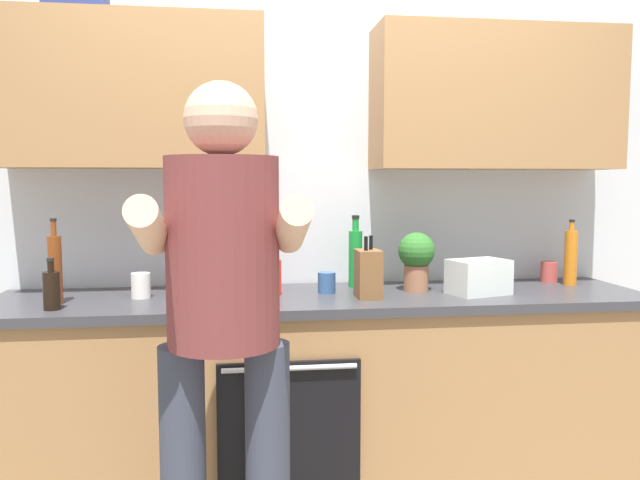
% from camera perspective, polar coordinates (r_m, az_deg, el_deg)
% --- Properties ---
extents(back_wall_unit, '(4.00, 0.38, 2.50)m').
position_cam_1_polar(back_wall_unit, '(2.97, -0.31, 7.30)').
color(back_wall_unit, silver).
rests_on(back_wall_unit, ground).
extents(counter, '(2.84, 0.67, 0.90)m').
position_cam_1_polar(counter, '(2.86, 0.47, -13.90)').
color(counter, '#A37547').
rests_on(counter, ground).
extents(person_standing, '(0.49, 0.45, 1.69)m').
position_cam_1_polar(person_standing, '(1.93, -8.75, -6.45)').
color(person_standing, '#383D4C').
rests_on(person_standing, ground).
extents(bottle_juice, '(0.06, 0.06, 0.31)m').
position_cam_1_polar(bottle_juice, '(3.21, 21.83, -1.45)').
color(bottle_juice, orange).
rests_on(bottle_juice, counter).
extents(bottle_soda, '(0.06, 0.06, 0.34)m').
position_cam_1_polar(bottle_soda, '(2.93, 3.24, -1.53)').
color(bottle_soda, '#198C33').
rests_on(bottle_soda, counter).
extents(bottle_vinegar, '(0.05, 0.05, 0.35)m').
position_cam_1_polar(bottle_vinegar, '(2.74, -22.94, -2.38)').
color(bottle_vinegar, brown).
rests_on(bottle_vinegar, counter).
extents(bottle_water, '(0.08, 0.08, 0.28)m').
position_cam_1_polar(bottle_water, '(2.73, -11.29, -2.77)').
color(bottle_water, silver).
rests_on(bottle_water, counter).
extents(bottle_soy, '(0.06, 0.06, 0.20)m').
position_cam_1_polar(bottle_soy, '(2.62, -23.22, -4.15)').
color(bottle_soy, black).
rests_on(bottle_soy, counter).
extents(cup_tea, '(0.08, 0.08, 0.09)m').
position_cam_1_polar(cup_tea, '(2.78, 0.61, -3.89)').
color(cup_tea, '#33598C').
rests_on(cup_tea, counter).
extents(cup_coffee, '(0.08, 0.08, 0.11)m').
position_cam_1_polar(cup_coffee, '(2.77, -15.97, -4.00)').
color(cup_coffee, white).
rests_on(cup_coffee, counter).
extents(cup_ceramic, '(0.08, 0.08, 0.10)m').
position_cam_1_polar(cup_ceramic, '(3.29, 20.10, -2.72)').
color(cup_ceramic, '#BF4C47').
rests_on(cup_ceramic, counter).
extents(knife_block, '(0.10, 0.14, 0.26)m').
position_cam_1_polar(knife_block, '(2.67, 4.41, -3.06)').
color(knife_block, brown).
rests_on(knife_block, counter).
extents(potted_herb, '(0.16, 0.16, 0.27)m').
position_cam_1_polar(potted_herb, '(2.85, 8.75, -1.57)').
color(potted_herb, '#9E6647').
rests_on(potted_herb, counter).
extents(grocery_bag_produce, '(0.29, 0.23, 0.15)m').
position_cam_1_polar(grocery_bag_produce, '(2.84, 14.21, -3.27)').
color(grocery_bag_produce, silver).
rests_on(grocery_bag_produce, counter).
extents(grocery_bag_crisps, '(0.23, 0.21, 0.15)m').
position_cam_1_polar(grocery_bag_crisps, '(2.80, -5.98, -3.24)').
color(grocery_bag_crisps, red).
rests_on(grocery_bag_crisps, counter).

